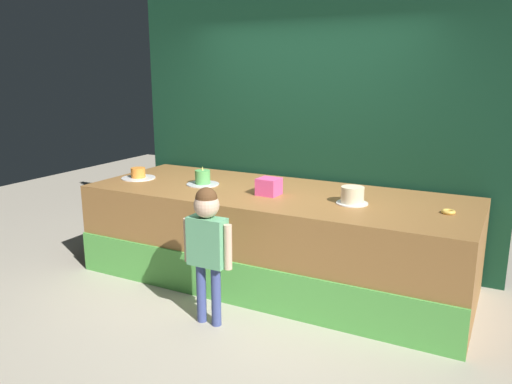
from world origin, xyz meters
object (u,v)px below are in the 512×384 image
cake_left (138,174)px  cake_right (352,196)px  cake_center (203,179)px  child_figure (207,237)px  pink_box (269,187)px  donut (448,212)px

cake_left → cake_right: cake_right is taller
cake_left → cake_center: cake_center is taller
cake_center → child_figure: bearing=-54.9°
cake_right → pink_box: bearing=-176.5°
child_figure → donut: bearing=32.3°
donut → cake_left: size_ratio=0.31×
child_figure → cake_left: size_ratio=3.16×
cake_center → pink_box: bearing=-5.3°
donut → cake_right: bearing=-175.6°
donut → cake_center: 2.31m
child_figure → cake_right: child_figure is taller
pink_box → cake_left: bearing=179.8°
cake_right → donut: bearing=4.4°
cake_left → cake_center: (0.77, 0.06, 0.02)m
child_figure → cake_right: bearing=48.6°
child_figure → cake_center: 1.22m
pink_box → cake_center: bearing=174.7°
child_figure → pink_box: bearing=85.2°
cake_left → donut: bearing=1.9°
pink_box → donut: bearing=4.0°
donut → cake_left: (-3.08, -0.10, 0.03)m
donut → cake_center: cake_center is taller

